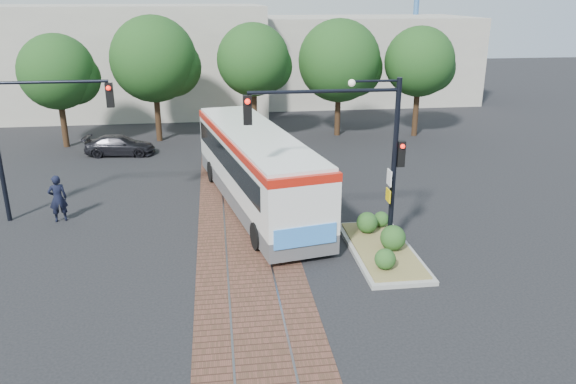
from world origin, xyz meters
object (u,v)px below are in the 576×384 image
at_px(signal_pole_left, 24,127).
at_px(officer, 58,198).
at_px(traffic_island, 382,243).
at_px(city_bus, 256,165).
at_px(signal_pole_main, 360,140).
at_px(parked_car, 120,145).

xyz_separation_m(signal_pole_left, officer, (0.97, -0.34, -2.88)).
bearing_deg(traffic_island, city_bus, 127.23).
height_order(signal_pole_main, officer, signal_pole_main).
relative_size(traffic_island, signal_pole_left, 0.87).
bearing_deg(city_bus, signal_pole_left, 172.09).
bearing_deg(officer, signal_pole_main, 139.84).
bearing_deg(signal_pole_main, signal_pole_left, 158.55).
relative_size(city_bus, signal_pole_left, 2.09).
xyz_separation_m(traffic_island, officer, (-12.22, 4.56, 0.65)).
relative_size(traffic_island, parked_car, 1.32).
distance_m(traffic_island, officer, 13.06).
xyz_separation_m(signal_pole_main, parked_car, (-10.32, 14.47, -3.59)).
bearing_deg(officer, parked_car, -113.89).
distance_m(city_bus, signal_pole_left, 9.32).
xyz_separation_m(signal_pole_left, parked_car, (1.91, 9.67, -3.29)).
xyz_separation_m(signal_pole_main, signal_pole_left, (-12.23, 4.80, -0.29)).
relative_size(city_bus, signal_pole_main, 2.09).
bearing_deg(officer, traffic_island, 141.03).
xyz_separation_m(city_bus, signal_pole_left, (-9.08, -0.51, 2.03)).
relative_size(signal_pole_main, parked_car, 1.53).
distance_m(city_bus, officer, 8.20).
bearing_deg(parked_car, signal_pole_main, -139.59).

